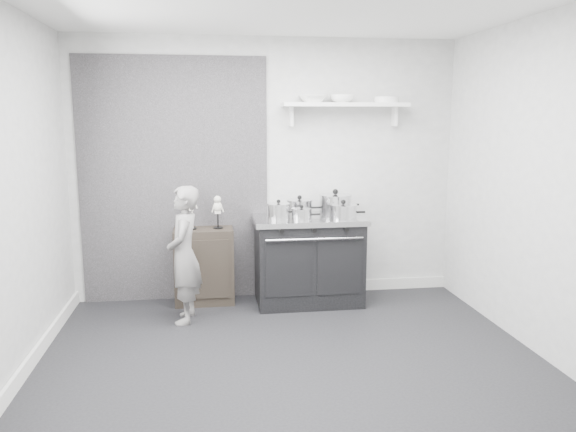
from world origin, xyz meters
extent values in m
plane|color=black|center=(0.00, 0.00, 0.00)|extent=(4.00, 4.00, 0.00)
cube|color=#A1A19F|center=(0.00, 1.80, 1.35)|extent=(4.00, 0.02, 2.70)
cube|color=#A1A19F|center=(0.00, -1.80, 1.35)|extent=(4.00, 0.02, 2.70)
cube|color=#A1A19F|center=(-2.00, 0.00, 1.35)|extent=(0.02, 3.60, 2.70)
cube|color=#A1A19F|center=(2.00, 0.00, 1.35)|extent=(0.02, 3.60, 2.70)
cube|color=black|center=(-0.95, 1.79, 1.25)|extent=(1.90, 0.02, 2.50)
cube|color=silver|center=(1.00, 1.78, 0.06)|extent=(2.00, 0.03, 0.12)
cube|color=silver|center=(-1.98, 0.00, 0.06)|extent=(0.03, 3.60, 0.12)
cube|color=silver|center=(0.80, 1.67, 2.02)|extent=(1.30, 0.26, 0.04)
cube|color=silver|center=(0.25, 1.74, 1.90)|extent=(0.03, 0.12, 0.20)
cube|color=silver|center=(1.35, 1.74, 1.90)|extent=(0.03, 0.12, 0.20)
cube|color=black|center=(0.39, 1.48, 0.42)|extent=(1.06, 0.63, 0.85)
cube|color=silver|center=(0.39, 1.48, 0.87)|extent=(1.12, 0.68, 0.05)
cube|color=black|center=(0.13, 1.16, 0.44)|extent=(0.44, 0.02, 0.55)
cube|color=black|center=(0.64, 1.16, 0.44)|extent=(0.44, 0.02, 0.55)
cylinder|color=silver|center=(0.39, 1.13, 0.74)|extent=(0.95, 0.02, 0.02)
cylinder|color=black|center=(0.07, 1.15, 0.83)|extent=(0.04, 0.03, 0.04)
cylinder|color=black|center=(0.39, 1.15, 0.83)|extent=(0.04, 0.03, 0.04)
cylinder|color=black|center=(0.71, 1.15, 0.83)|extent=(0.04, 0.03, 0.04)
cube|color=black|center=(-0.67, 1.61, 0.39)|extent=(0.60, 0.35, 0.78)
imported|color=slate|center=(-0.85, 1.09, 0.64)|extent=(0.35, 0.49, 1.28)
cylinder|color=silver|center=(0.07, 1.37, 0.97)|extent=(0.22, 0.22, 0.14)
cylinder|color=silver|center=(0.07, 1.37, 1.05)|extent=(0.22, 0.22, 0.02)
sphere|color=black|center=(0.07, 1.37, 1.08)|extent=(0.04, 0.04, 0.04)
cylinder|color=black|center=(0.22, 1.37, 0.97)|extent=(0.10, 0.02, 0.02)
cylinder|color=silver|center=(0.32, 1.61, 0.97)|extent=(0.26, 0.26, 0.14)
cylinder|color=silver|center=(0.32, 1.61, 1.05)|extent=(0.27, 0.27, 0.02)
sphere|color=black|center=(0.32, 1.61, 1.08)|extent=(0.05, 0.05, 0.05)
cylinder|color=black|center=(0.49, 1.61, 0.97)|extent=(0.10, 0.02, 0.02)
cylinder|color=silver|center=(0.69, 1.58, 0.99)|extent=(0.33, 0.33, 0.19)
cylinder|color=silver|center=(0.69, 1.58, 1.10)|extent=(0.34, 0.34, 0.02)
sphere|color=black|center=(0.69, 1.58, 1.13)|extent=(0.06, 0.06, 0.06)
cylinder|color=black|center=(0.89, 1.58, 0.99)|extent=(0.10, 0.02, 0.02)
cylinder|color=silver|center=(0.70, 1.30, 0.96)|extent=(0.27, 0.27, 0.13)
cylinder|color=silver|center=(0.70, 1.30, 1.04)|extent=(0.27, 0.27, 0.02)
sphere|color=black|center=(0.70, 1.30, 1.07)|extent=(0.05, 0.05, 0.05)
cylinder|color=black|center=(0.88, 1.30, 0.96)|extent=(0.10, 0.02, 0.02)
cylinder|color=silver|center=(0.29, 1.32, 0.95)|extent=(0.19, 0.19, 0.10)
cylinder|color=silver|center=(0.29, 1.32, 1.00)|extent=(0.20, 0.20, 0.02)
sphere|color=black|center=(0.29, 1.32, 1.03)|extent=(0.03, 0.03, 0.03)
cylinder|color=black|center=(0.43, 1.32, 0.95)|extent=(0.10, 0.02, 0.02)
imported|color=white|center=(0.46, 1.67, 2.08)|extent=(0.29, 0.29, 0.07)
imported|color=white|center=(0.76, 1.67, 2.08)|extent=(0.25, 0.25, 0.08)
cylinder|color=white|center=(1.23, 1.67, 2.07)|extent=(0.25, 0.25, 0.06)
camera|label=1|loc=(-0.61, -4.03, 1.89)|focal=35.00mm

